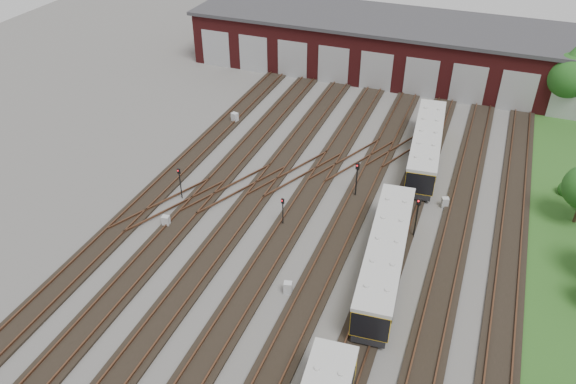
% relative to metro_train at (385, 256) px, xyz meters
% --- Properties ---
extents(ground, '(120.00, 120.00, 0.00)m').
position_rel_metro_train_xyz_m(ground, '(-6.00, -4.30, -1.74)').
color(ground, '#4C4946').
rests_on(ground, ground).
extents(track_network, '(30.40, 70.00, 0.33)m').
position_rel_metro_train_xyz_m(track_network, '(-6.17, -3.71, -1.64)').
color(track_network, black).
rests_on(track_network, ground).
extents(maintenance_shed, '(51.00, 12.50, 6.35)m').
position_rel_metro_train_xyz_m(maintenance_shed, '(-6.01, 35.67, 1.46)').
color(maintenance_shed, '#4B1213').
rests_on(maintenance_shed, ground).
extents(metro_train, '(3.58, 45.51, 2.76)m').
position_rel_metro_train_xyz_m(metro_train, '(0.00, 0.00, 0.00)').
color(metro_train, black).
rests_on(metro_train, ground).
extents(signal_mast_0, '(0.26, 0.24, 2.85)m').
position_rel_metro_train_xyz_m(signal_mast_0, '(-17.60, 3.05, 0.09)').
color(signal_mast_0, black).
rests_on(signal_mast_0, ground).
extents(signal_mast_1, '(0.25, 0.24, 2.49)m').
position_rel_metro_train_xyz_m(signal_mast_1, '(-8.51, 2.68, -0.13)').
color(signal_mast_1, black).
rests_on(signal_mast_1, ground).
extents(signal_mast_2, '(0.31, 0.30, 3.25)m').
position_rel_metro_train_xyz_m(signal_mast_2, '(-4.33, 8.40, 0.36)').
color(signal_mast_2, black).
rests_on(signal_mast_2, ground).
extents(signal_mast_3, '(0.32, 0.30, 3.55)m').
position_rel_metro_train_xyz_m(signal_mast_3, '(1.17, 4.87, 0.53)').
color(signal_mast_3, black).
rests_on(signal_mast_3, ground).
extents(relay_cabinet_0, '(0.60, 0.52, 0.91)m').
position_rel_metro_train_xyz_m(relay_cabinet_0, '(-16.84, -0.65, -1.29)').
color(relay_cabinet_0, '#B0B2B5').
rests_on(relay_cabinet_0, ground).
extents(relay_cabinet_1, '(0.73, 0.65, 1.03)m').
position_rel_metro_train_xyz_m(relay_cabinet_1, '(-19.39, 16.83, -1.23)').
color(relay_cabinet_1, '#B0B2B5').
rests_on(relay_cabinet_1, ground).
extents(relay_cabinet_2, '(0.63, 0.56, 0.91)m').
position_rel_metro_train_xyz_m(relay_cabinet_2, '(-5.51, -3.99, -1.29)').
color(relay_cabinet_2, '#B0B2B5').
rests_on(relay_cabinet_2, ground).
extents(relay_cabinet_3, '(0.83, 0.77, 1.10)m').
position_rel_metro_train_xyz_m(relay_cabinet_3, '(-0.94, 24.28, -1.19)').
color(relay_cabinet_3, '#B0B2B5').
rests_on(relay_cabinet_3, ground).
extents(relay_cabinet_4, '(0.65, 0.60, 0.88)m').
position_rel_metro_train_xyz_m(relay_cabinet_4, '(2.76, 9.62, -1.31)').
color(relay_cabinet_4, '#B0B2B5').
rests_on(relay_cabinet_4, ground).
extents(tree_0, '(4.58, 4.58, 7.59)m').
position_rel_metro_train_xyz_m(tree_0, '(11.45, 30.70, 3.14)').
color(tree_0, black).
rests_on(tree_0, ground).
extents(bush_1, '(1.36, 1.36, 1.36)m').
position_rel_metro_train_xyz_m(bush_1, '(11.90, 15.10, -1.06)').
color(bush_1, '#184814').
rests_on(bush_1, ground).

